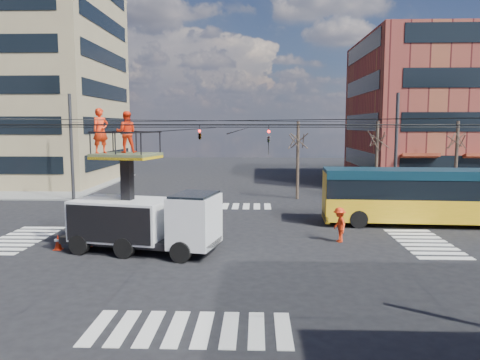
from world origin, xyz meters
name	(u,v)px	position (x,y,z in m)	size (l,w,h in m)	color
ground	(219,241)	(0.00, 0.00, 0.00)	(120.00, 120.00, 0.00)	black
sidewalk_ne	(464,186)	(21.00, 21.00, 0.06)	(18.00, 18.00, 0.12)	slate
sidewalk_nw	(18,184)	(-21.00, 21.00, 0.06)	(18.00, 18.00, 0.12)	slate
crosswalks	(219,241)	(0.00, 0.00, 0.01)	(22.40, 22.40, 0.02)	silver
building_tower	(15,30)	(-21.98, 23.98, 15.00)	(18.06, 16.06, 30.00)	#8C7B59
building_ne	(465,111)	(21.98, 23.98, 7.00)	(20.06, 16.06, 14.00)	maroon
overhead_network	(217,154)	(-0.07, 0.40, 4.29)	(24.24, 24.24, 8.00)	#2D2D30
tree_a	(298,139)	(5.00, 13.50, 4.63)	(2.00, 2.00, 6.00)	#382B21
tree_b	(377,139)	(11.00, 13.50, 4.63)	(2.00, 2.00, 6.00)	#382B21
tree_c	(457,139)	(17.00, 13.50, 4.63)	(2.00, 2.00, 6.00)	#382B21
utility_truck	(144,206)	(-3.19, -2.02, 2.08)	(7.33, 3.86, 6.44)	black
city_bus	(431,195)	(11.80, 4.21, 1.72)	(12.24, 3.25, 3.20)	gold
traffic_cone	(58,242)	(-7.25, -1.83, 0.35)	(0.36, 0.36, 0.70)	red
worker_ground	(86,227)	(-6.11, -1.37, 0.97)	(1.14, 0.48, 1.95)	#FF4B10
flagger	(339,225)	(5.91, 0.09, 0.86)	(1.11, 0.64, 1.71)	red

